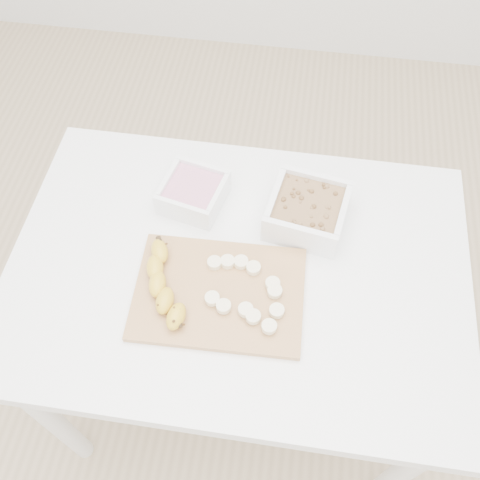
# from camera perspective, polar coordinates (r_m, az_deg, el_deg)

# --- Properties ---
(ground) EXTENTS (3.50, 3.50, 0.00)m
(ground) POSITION_cam_1_polar(r_m,az_deg,el_deg) (1.85, -0.14, -14.66)
(ground) COLOR #C6AD89
(ground) RESTS_ON ground
(table) EXTENTS (1.00, 0.70, 0.75)m
(table) POSITION_cam_1_polar(r_m,az_deg,el_deg) (1.24, -0.20, -5.08)
(table) COLOR white
(table) RESTS_ON ground
(bowl_yogurt) EXTENTS (0.16, 0.16, 0.06)m
(bowl_yogurt) POSITION_cam_1_polar(r_m,az_deg,el_deg) (1.24, -4.99, 5.08)
(bowl_yogurt) COLOR white
(bowl_yogurt) RESTS_ON table
(bowl_granola) EXTENTS (0.19, 0.19, 0.08)m
(bowl_granola) POSITION_cam_1_polar(r_m,az_deg,el_deg) (1.20, 7.19, 3.13)
(bowl_granola) COLOR white
(bowl_granola) RESTS_ON table
(cutting_board) EXTENTS (0.36, 0.26, 0.01)m
(cutting_board) POSITION_cam_1_polar(r_m,az_deg,el_deg) (1.12, -2.25, -5.71)
(cutting_board) COLOR tan
(cutting_board) RESTS_ON table
(banana) EXTENTS (0.10, 0.21, 0.04)m
(banana) POSITION_cam_1_polar(r_m,az_deg,el_deg) (1.11, -8.04, -4.83)
(banana) COLOR gold
(banana) RESTS_ON cutting_board
(banana_slices) EXTENTS (0.17, 0.17, 0.02)m
(banana_slices) POSITION_cam_1_polar(r_m,az_deg,el_deg) (1.10, 0.73, -5.46)
(banana_slices) COLOR #F9EABE
(banana_slices) RESTS_ON cutting_board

